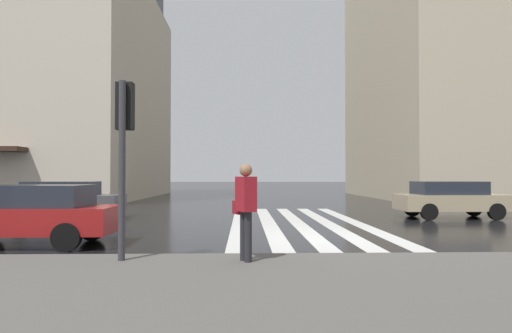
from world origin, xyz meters
The scene contains 7 objects.
ground_plane centered at (0.00, 0.00, 0.00)m, with size 220.00×220.00×0.00m, color black.
zebra_crossing centered at (4.00, 0.30, 0.00)m, with size 13.00×4.50×0.01m.
traffic_signal_post centered at (-3.54, 4.28, 2.42)m, with size 0.44×0.30×3.14m.
car_champagne centered at (5.50, -5.81, 0.76)m, with size 1.85×4.10×1.41m.
car_dark_grey centered at (5.50, 8.87, 0.76)m, with size 1.85×4.10×1.41m.
car_red centered at (-1.00, 7.16, 0.76)m, with size 1.85×4.10×1.41m.
pedestrian_in_red_jacket centered at (-3.78, 2.13, 1.13)m, with size 0.65×0.44×1.68m.
Camera 1 is at (-11.61, 2.15, 1.62)m, focal length 31.67 mm.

